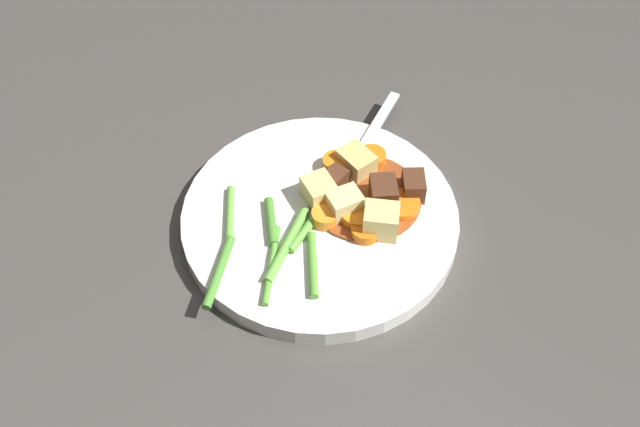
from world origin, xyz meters
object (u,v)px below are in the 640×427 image
potato_chunk_1 (356,162)px  fork (360,152)px  carrot_slice_5 (401,205)px  potato_chunk_3 (345,204)px  potato_chunk_2 (319,191)px  meat_chunk_0 (413,186)px  carrot_slice_0 (336,164)px  carrot_slice_2 (365,231)px  carrot_slice_3 (372,159)px  meat_chunk_2 (383,193)px  carrot_slice_4 (359,214)px  carrot_slice_1 (323,218)px  potato_chunk_0 (381,221)px  dinner_plate (320,220)px  meat_chunk_1 (336,179)px

potato_chunk_1 → fork: (0.01, 0.02, -0.01)m
carrot_slice_5 → potato_chunk_3: bearing=160.4°
potato_chunk_2 → meat_chunk_0: bearing=-19.9°
carrot_slice_0 → carrot_slice_2: size_ratio=1.02×
carrot_slice_2 → carrot_slice_3: bearing=59.4°
carrot_slice_2 → meat_chunk_2: meat_chunk_2 is taller
carrot_slice_2 → potato_chunk_2: (-0.02, 0.06, 0.01)m
carrot_slice_0 → carrot_slice_3: bearing=-12.6°
carrot_slice_4 → carrot_slice_5: (0.04, -0.01, -0.00)m
potato_chunk_1 → meat_chunk_2: size_ratio=1.13×
carrot_slice_1 → potato_chunk_3: size_ratio=0.82×
carrot_slice_5 → carrot_slice_4: bearing=172.0°
carrot_slice_0 → fork: 0.03m
carrot_slice_1 → carrot_slice_4: (0.03, -0.01, -0.00)m
carrot_slice_3 → fork: bearing=103.5°
potato_chunk_3 → carrot_slice_4: bearing=-53.0°
carrot_slice_3 → carrot_slice_4: size_ratio=0.80×
carrot_slice_4 → potato_chunk_2: size_ratio=1.15×
fork → potato_chunk_0: bearing=-105.8°
carrot_slice_3 → carrot_slice_5: carrot_slice_3 is taller
carrot_slice_1 → fork: size_ratio=0.17×
dinner_plate → potato_chunk_1: bearing=33.1°
meat_chunk_1 → meat_chunk_2: 0.05m
carrot_slice_0 → potato_chunk_1: bearing=-28.7°
potato_chunk_2 → carrot_slice_1: bearing=-106.2°
carrot_slice_2 → carrot_slice_3: size_ratio=0.94×
dinner_plate → meat_chunk_0: meat_chunk_0 is taller
dinner_plate → carrot_slice_3: bearing=27.3°
carrot_slice_5 → fork: size_ratio=0.24×
potato_chunk_1 → carrot_slice_0: bearing=151.3°
carrot_slice_3 → potato_chunk_1: bearing=-174.7°
dinner_plate → potato_chunk_0: size_ratio=8.33×
carrot_slice_4 → fork: carrot_slice_4 is taller
potato_chunk_2 → fork: bearing=31.7°
carrot_slice_0 → meat_chunk_1: meat_chunk_1 is taller
carrot_slice_4 → potato_chunk_0: bearing=-61.7°
carrot_slice_4 → meat_chunk_0: meat_chunk_0 is taller
potato_chunk_1 → meat_chunk_2: bearing=-84.6°
carrot_slice_3 → fork: 0.02m
carrot_slice_3 → potato_chunk_2: (-0.07, -0.02, 0.01)m
potato_chunk_0 → meat_chunk_2: 0.03m
carrot_slice_1 → carrot_slice_0: bearing=54.9°
carrot_slice_3 → potato_chunk_2: 0.07m
potato_chunk_0 → meat_chunk_1: size_ratio=1.48×
carrot_slice_2 → meat_chunk_1: size_ratio=1.24×
potato_chunk_1 → potato_chunk_2: 0.05m
potato_chunk_2 → dinner_plate: bearing=-111.7°
carrot_slice_3 → carrot_slice_1: bearing=-147.0°
potato_chunk_3 → dinner_plate: bearing=158.0°
potato_chunk_1 → fork: size_ratio=0.23×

